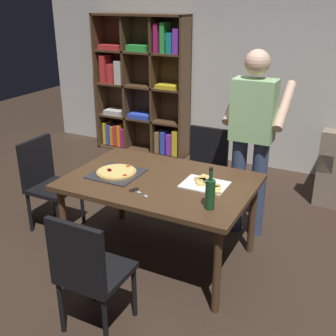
{
  "coord_description": "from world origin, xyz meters",
  "views": [
    {
      "loc": [
        1.49,
        -2.8,
        2.15
      ],
      "look_at": [
        0.0,
        0.15,
        0.8
      ],
      "focal_mm": 44.72,
      "sensor_mm": 36.0,
      "label": 1
    }
  ],
  "objects": [
    {
      "name": "chair_far_side",
      "position": [
        0.0,
        1.01,
        0.51
      ],
      "size": [
        0.42,
        0.42,
        0.9
      ],
      "color": "black",
      "rests_on": "ground_plane"
    },
    {
      "name": "chair_near_camera",
      "position": [
        -0.0,
        -1.01,
        0.51
      ],
      "size": [
        0.42,
        0.42,
        0.9
      ],
      "color": "black",
      "rests_on": "ground_plane"
    },
    {
      "name": "pepperoni_pizza_on_tray",
      "position": [
        -0.38,
        -0.06,
        0.77
      ],
      "size": [
        0.4,
        0.4,
        0.04
      ],
      "color": "#2D2D33",
      "rests_on": "dining_table"
    },
    {
      "name": "person_serving_pizza",
      "position": [
        0.54,
        0.79,
        1.0
      ],
      "size": [
        0.55,
        0.54,
        1.75
      ],
      "color": "#38476B",
      "rests_on": "ground_plane"
    },
    {
      "name": "wine_bottle",
      "position": [
        0.55,
        -0.29,
        0.87
      ],
      "size": [
        0.07,
        0.07,
        0.32
      ],
      "color": "#194723",
      "rests_on": "dining_table"
    },
    {
      "name": "pizza_slices_on_towel",
      "position": [
        0.38,
        0.07,
        0.76
      ],
      "size": [
        0.36,
        0.31,
        0.03
      ],
      "color": "white",
      "rests_on": "dining_table"
    },
    {
      "name": "dining_table",
      "position": [
        0.0,
        0.0,
        0.68
      ],
      "size": [
        1.53,
        1.04,
        0.75
      ],
      "color": "#4C331E",
      "rests_on": "ground_plane"
    },
    {
      "name": "ground_plane",
      "position": [
        0.0,
        0.0,
        0.0
      ],
      "size": [
        12.0,
        12.0,
        0.0
      ],
      "primitive_type": "plane",
      "color": "#38281E"
    },
    {
      "name": "bookshelf",
      "position": [
        -1.54,
        2.38,
        0.94
      ],
      "size": [
        1.4,
        0.35,
        1.95
      ],
      "color": "#513823",
      "rests_on": "ground_plane"
    },
    {
      "name": "kitchen_scissors",
      "position": [
        -0.05,
        -0.29,
        0.76
      ],
      "size": [
        0.2,
        0.13,
        0.01
      ],
      "color": "silver",
      "rests_on": "dining_table"
    },
    {
      "name": "chair_left_end",
      "position": [
        -1.25,
        0.0,
        0.51
      ],
      "size": [
        0.42,
        0.42,
        0.9
      ],
      "color": "black",
      "rests_on": "ground_plane"
    },
    {
      "name": "back_wall",
      "position": [
        0.0,
        2.6,
        1.4
      ],
      "size": [
        6.4,
        0.1,
        2.8
      ],
      "primitive_type": "cube",
      "color": "silver",
      "rests_on": "ground_plane"
    }
  ]
}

